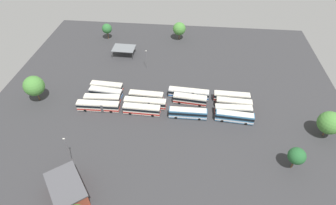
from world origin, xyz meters
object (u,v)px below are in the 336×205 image
bus_row1_slot1 (190,99)px  depot_building (67,190)px  bus_row3_slot3 (98,106)px  lamp_post_far_corner (146,59)px  bus_row3_slot1 (106,93)px  bus_row0_slot3 (234,117)px  maintenance_shelter (124,48)px  bus_row1_slot0 (189,93)px  bus_row2_slot3 (142,109)px  bus_row0_slot1 (234,104)px  bus_row0_slot2 (233,110)px  bus_row2_slot1 (146,96)px  bus_row0_slot0 (232,97)px  tree_northeast (330,123)px  tree_north_edge (179,29)px  bus_row3_slot0 (107,87)px  tree_northwest (34,86)px  lamp_post_mid_lot (68,149)px  tree_east_edge (107,29)px  bus_row3_slot2 (102,99)px  tree_west_edge (297,156)px  bus_row1_slot3 (188,113)px  bus_row2_slot2 (145,103)px

bus_row1_slot1 → depot_building: depot_building is taller
bus_row3_slot3 → lamp_post_far_corner: size_ratio=1.79×
lamp_post_far_corner → bus_row3_slot1: bearing=59.0°
bus_row0_slot3 → lamp_post_far_corner: bearing=-39.7°
bus_row3_slot1 → lamp_post_far_corner: size_ratio=1.49×
bus_row3_slot3 → maintenance_shelter: size_ratio=1.50×
bus_row1_slot0 → bus_row2_slot3: 18.69m
bus_row0_slot1 → bus_row0_slot2: (0.46, 3.38, 0.00)m
bus_row2_slot1 → bus_row0_slot1: bearing=178.4°
bus_row0_slot3 → bus_row3_slot3: bearing=-1.0°
bus_row0_slot0 → depot_building: depot_building is taller
tree_northeast → tree_north_edge: size_ratio=1.08×
bus_row1_slot0 → bus_row3_slot0: size_ratio=1.23×
bus_row0_slot0 → bus_row0_slot3: (-0.15, 10.26, -0.00)m
lamp_post_far_corner → tree_northwest: tree_northwest is taller
bus_row0_slot3 → bus_row2_slot1: bearing=-13.9°
bus_row2_slot3 → maintenance_shelter: bearing=-68.7°
depot_building → tree_north_edge: size_ratio=1.68×
lamp_post_mid_lot → tree_northeast: (-76.04, -17.11, 0.49)m
bus_row2_slot3 → maintenance_shelter: maintenance_shelter is taller
bus_row3_slot0 → bus_row2_slot1: bearing=165.9°
tree_north_edge → bus_row3_slot0: bearing=60.1°
bus_row2_slot3 → maintenance_shelter: (14.23, -36.57, 1.56)m
bus_row0_slot0 → bus_row0_slot1: 3.58m
bus_row0_slot2 → lamp_post_far_corner: bearing=-36.3°
bus_row2_slot3 → tree_east_edge: 56.58m
bus_row1_slot0 → tree_northwest: bearing=7.3°
bus_row1_slot1 → maintenance_shelter: maintenance_shelter is taller
bus_row3_slot2 → tree_west_edge: 64.61m
bus_row1_slot1 → bus_row1_slot3: size_ratio=0.94×
bus_row1_slot0 → tree_northeast: 45.78m
bus_row0_slot2 → tree_northeast: tree_northeast is taller
bus_row0_slot3 → bus_row2_slot3: size_ratio=1.00×
bus_row0_slot0 → bus_row0_slot2: size_ratio=1.02×
bus_row1_slot3 → tree_northwest: (54.17, -3.55, 4.61)m
bus_row3_slot1 → tree_northwest: 24.62m
bus_row3_slot0 → tree_east_edge: bearing=-75.5°
bus_row3_slot2 → bus_row0_slot0: bearing=-172.7°
bus_row2_slot3 → tree_east_edge: (25.36, -50.47, 3.43)m
bus_row3_slot3 → tree_northeast: (-74.19, 4.41, 3.77)m
bus_row3_slot1 → tree_east_edge: 44.36m
bus_row1_slot1 → bus_row2_slot1: bearing=-0.6°
bus_row3_slot2 → tree_north_edge: size_ratio=1.49×
bus_row1_slot3 → maintenance_shelter: (30.01, -36.84, 1.56)m
bus_row2_slot1 → tree_northeast: size_ratio=1.34×
bus_row2_slot2 → bus_row0_slot0: bearing=-168.2°
bus_row2_slot2 → bus_row3_slot1: same height
bus_row1_slot3 → lamp_post_mid_lot: 39.11m
bus_row1_slot1 → bus_row0_slot3: bearing=153.7°
bus_row2_slot1 → depot_building: 41.60m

